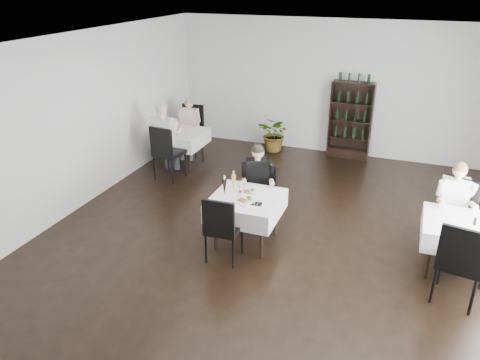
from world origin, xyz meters
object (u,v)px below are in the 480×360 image
(diner_main, at_px, (258,179))
(main_table, at_px, (246,206))
(wine_shelf, at_px, (350,121))
(potted_tree, at_px, (275,134))

(diner_main, bearing_deg, main_table, -87.30)
(wine_shelf, distance_m, diner_main, 3.81)
(potted_tree, bearing_deg, main_table, -79.44)
(wine_shelf, height_order, potted_tree, wine_shelf)
(potted_tree, xyz_separation_m, diner_main, (0.73, -3.47, 0.38))
(wine_shelf, xyz_separation_m, main_table, (-0.90, -4.31, -0.23))
(main_table, height_order, potted_tree, potted_tree)
(potted_tree, bearing_deg, wine_shelf, 7.87)
(potted_tree, height_order, diner_main, diner_main)
(potted_tree, bearing_deg, diner_main, -78.08)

